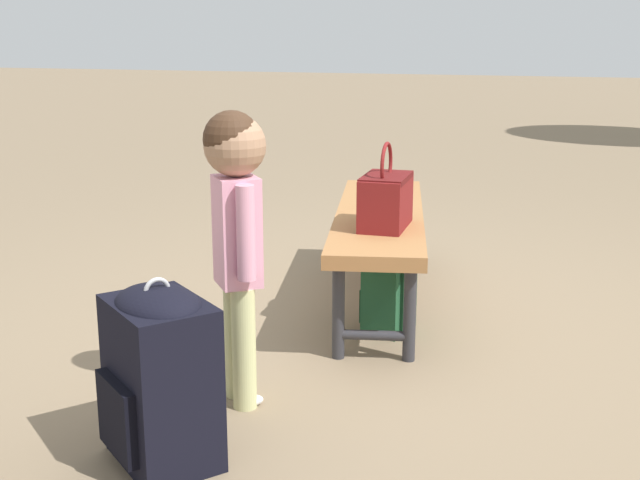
{
  "coord_description": "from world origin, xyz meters",
  "views": [
    {
      "loc": [
        3.33,
        0.77,
        1.29
      ],
      "look_at": [
        0.2,
        -0.16,
        0.45
      ],
      "focal_mm": 46.93,
      "sensor_mm": 36.0,
      "label": 1
    }
  ],
  "objects_px": {
    "child_standing": "(236,212)",
    "backpack_small": "(389,289)",
    "backpack_large": "(161,372)",
    "handbag": "(386,198)",
    "park_bench": "(379,223)"
  },
  "relations": [
    {
      "from": "child_standing",
      "to": "backpack_small",
      "type": "relative_size",
      "value": 2.71
    },
    {
      "from": "backpack_small",
      "to": "backpack_large",
      "type": "bearing_deg",
      "value": -17.95
    },
    {
      "from": "handbag",
      "to": "child_standing",
      "type": "relative_size",
      "value": 0.36
    },
    {
      "from": "child_standing",
      "to": "backpack_small",
      "type": "distance_m",
      "value": 1.04
    },
    {
      "from": "backpack_large",
      "to": "backpack_small",
      "type": "relative_size",
      "value": 1.54
    },
    {
      "from": "backpack_small",
      "to": "handbag",
      "type": "bearing_deg",
      "value": -146.26
    },
    {
      "from": "handbag",
      "to": "child_standing",
      "type": "xyz_separation_m",
      "value": [
        0.89,
        -0.32,
        0.11
      ]
    },
    {
      "from": "child_standing",
      "to": "backpack_large",
      "type": "height_order",
      "value": "child_standing"
    },
    {
      "from": "child_standing",
      "to": "backpack_small",
      "type": "bearing_deg",
      "value": 157.45
    },
    {
      "from": "handbag",
      "to": "backpack_small",
      "type": "height_order",
      "value": "handbag"
    },
    {
      "from": "park_bench",
      "to": "backpack_large",
      "type": "xyz_separation_m",
      "value": [
        1.65,
        -0.3,
        -0.1
      ]
    },
    {
      "from": "park_bench",
      "to": "child_standing",
      "type": "relative_size",
      "value": 1.61
    },
    {
      "from": "park_bench",
      "to": "child_standing",
      "type": "height_order",
      "value": "child_standing"
    },
    {
      "from": "handbag",
      "to": "backpack_small",
      "type": "bearing_deg",
      "value": 33.74
    },
    {
      "from": "child_standing",
      "to": "backpack_large",
      "type": "distance_m",
      "value": 0.6
    }
  ]
}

